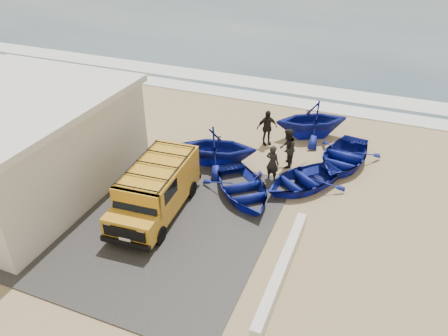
% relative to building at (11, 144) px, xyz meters
% --- Properties ---
extents(ground, '(160.00, 160.00, 0.00)m').
position_rel_building_xyz_m(ground, '(7.50, 2.00, -2.16)').
color(ground, tan).
extents(slab, '(12.00, 10.00, 0.05)m').
position_rel_building_xyz_m(slab, '(5.50, -0.00, -2.14)').
color(slab, '#383633').
rests_on(slab, ground).
extents(surf_line, '(180.00, 1.60, 0.06)m').
position_rel_building_xyz_m(surf_line, '(7.50, 14.00, -2.13)').
color(surf_line, white).
rests_on(surf_line, ground).
extents(surf_wash, '(180.00, 2.20, 0.04)m').
position_rel_building_xyz_m(surf_wash, '(7.50, 16.50, -2.14)').
color(surf_wash, white).
rests_on(surf_wash, ground).
extents(building, '(8.40, 9.40, 4.30)m').
position_rel_building_xyz_m(building, '(0.00, 0.00, 0.00)').
color(building, silver).
rests_on(building, ground).
extents(parapet, '(0.35, 6.00, 0.55)m').
position_rel_building_xyz_m(parapet, '(12.50, -1.00, -1.89)').
color(parapet, silver).
rests_on(parapet, ground).
extents(van, '(2.35, 5.23, 2.19)m').
position_rel_building_xyz_m(van, '(6.72, 0.61, -0.99)').
color(van, orange).
rests_on(van, ground).
extents(boat_near_left, '(4.87, 5.04, 0.85)m').
position_rel_building_xyz_m(boat_near_left, '(9.62, 2.96, -1.74)').
color(boat_near_left, navy).
rests_on(boat_near_left, ground).
extents(boat_near_right, '(4.60, 4.84, 0.82)m').
position_rel_building_xyz_m(boat_near_right, '(11.89, 4.63, -1.76)').
color(boat_near_right, navy).
rests_on(boat_near_right, ground).
extents(boat_mid_left, '(4.41, 4.02, 2.00)m').
position_rel_building_xyz_m(boat_mid_left, '(7.54, 5.05, -1.17)').
color(boat_mid_left, navy).
rests_on(boat_mid_left, ground).
extents(boat_mid_right, '(3.65, 4.69, 0.89)m').
position_rel_building_xyz_m(boat_mid_right, '(13.27, 7.36, -1.72)').
color(boat_mid_right, navy).
rests_on(boat_mid_right, ground).
extents(boat_far_left, '(5.09, 4.90, 2.07)m').
position_rel_building_xyz_m(boat_far_left, '(11.13, 9.74, -1.13)').
color(boat_far_left, navy).
rests_on(boat_far_left, ground).
extents(fisherman_front, '(0.74, 0.57, 1.79)m').
position_rel_building_xyz_m(fisherman_front, '(10.42, 4.73, -1.27)').
color(fisherman_front, black).
rests_on(fisherman_front, ground).
extents(fisherman_middle, '(0.82, 1.02, 1.99)m').
position_rel_building_xyz_m(fisherman_middle, '(10.72, 6.16, -1.17)').
color(fisherman_middle, black).
rests_on(fisherman_middle, ground).
extents(fisherman_back, '(1.18, 1.06, 1.92)m').
position_rel_building_xyz_m(fisherman_back, '(9.14, 8.01, -1.20)').
color(fisherman_back, black).
rests_on(fisherman_back, ground).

